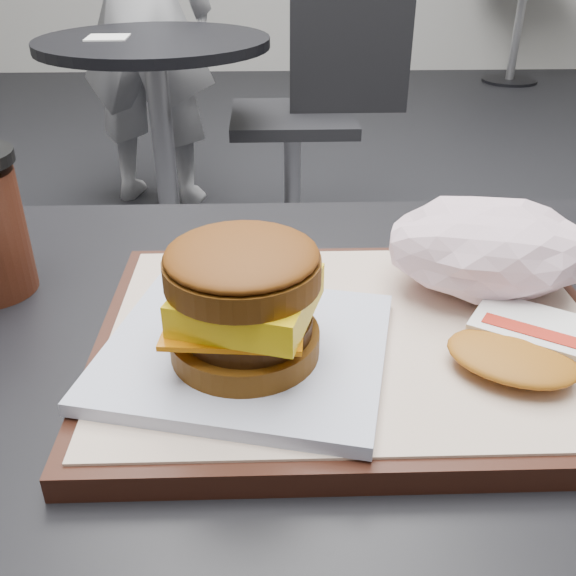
% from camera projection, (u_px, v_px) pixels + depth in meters
% --- Properties ---
extents(customer_table, '(0.80, 0.60, 0.77)m').
position_uv_depth(customer_table, '(284.00, 525.00, 0.57)').
color(customer_table, '#A5A5AA').
rests_on(customer_table, ground).
extents(serving_tray, '(0.38, 0.28, 0.02)m').
position_uv_depth(serving_tray, '(354.00, 341.00, 0.48)').
color(serving_tray, black).
rests_on(serving_tray, customer_table).
extents(breakfast_sandwich, '(0.22, 0.21, 0.09)m').
position_uv_depth(breakfast_sandwich, '(245.00, 313.00, 0.42)').
color(breakfast_sandwich, white).
rests_on(breakfast_sandwich, serving_tray).
extents(hash_brown, '(0.14, 0.13, 0.02)m').
position_uv_depth(hash_brown, '(527.00, 345.00, 0.44)').
color(hash_brown, white).
rests_on(hash_brown, serving_tray).
extents(crumpled_wrapper, '(0.16, 0.13, 0.07)m').
position_uv_depth(crumpled_wrapper, '(488.00, 248.00, 0.51)').
color(crumpled_wrapper, white).
rests_on(crumpled_wrapper, serving_tray).
extents(neighbor_table, '(0.70, 0.70, 0.75)m').
position_uv_depth(neighbor_table, '(160.00, 105.00, 2.01)').
color(neighbor_table, black).
rests_on(neighbor_table, ground).
extents(napkin, '(0.12, 0.12, 0.00)m').
position_uv_depth(napkin, '(107.00, 37.00, 1.90)').
color(napkin, white).
rests_on(napkin, neighbor_table).
extents(neighbor_chair, '(0.60, 0.42, 0.88)m').
position_uv_depth(neighbor_chair, '(313.00, 103.00, 2.19)').
color(neighbor_chair, '#AFAFB4').
rests_on(neighbor_chair, ground).
extents(patron, '(0.63, 0.48, 1.54)m').
position_uv_depth(patron, '(140.00, 7.00, 2.42)').
color(patron, silver).
rests_on(patron, ground).
extents(bg_table_far, '(0.66, 0.66, 0.75)m').
position_uv_depth(bg_table_far, '(522.00, 0.00, 4.53)').
color(bg_table_far, black).
rests_on(bg_table_far, ground).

